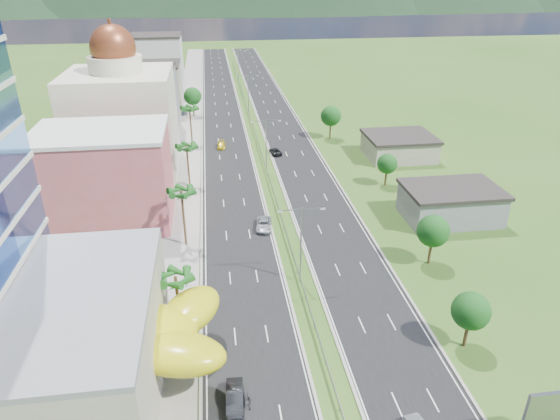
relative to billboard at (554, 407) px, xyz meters
name	(u,v)px	position (x,y,z in m)	size (l,w,h in m)	color
ground	(315,329)	(-17.00, 18.00, -4.42)	(500.00, 500.00, 0.00)	#2D5119
road_left	(223,120)	(-24.50, 108.00, -4.40)	(11.00, 260.00, 0.04)	black
road_right	(277,118)	(-9.50, 108.00, -4.40)	(11.00, 260.00, 0.04)	black
sidewalk_left	(188,121)	(-34.00, 108.00, -4.36)	(7.00, 260.00, 0.12)	gray
median_guardrail	(256,136)	(-17.00, 89.99, -3.80)	(0.10, 216.06, 0.76)	gray
streetlight_median_b	(301,238)	(-17.00, 28.00, 2.33)	(6.04, 0.25, 11.00)	gray
streetlight_median_c	(266,140)	(-17.00, 68.00, 2.33)	(6.04, 0.25, 11.00)	gray
streetlight_median_d	(248,90)	(-17.00, 113.00, 2.33)	(6.04, 0.25, 11.00)	gray
streetlight_median_e	(238,62)	(-17.00, 158.00, 2.33)	(6.04, 0.25, 11.00)	gray
lime_canopy	(129,334)	(-37.00, 14.00, 0.57)	(18.00, 15.00, 7.40)	gold
pink_shophouse	(106,179)	(-45.00, 50.00, 3.08)	(20.00, 15.00, 15.00)	#C65151
domed_building	(123,116)	(-45.00, 73.00, 6.93)	(20.00, 20.00, 28.70)	beige
midrise_grey	(143,102)	(-44.00, 98.00, 3.58)	(16.00, 15.00, 16.00)	gray
midrise_beige	(152,89)	(-44.00, 120.00, 2.08)	(16.00, 15.00, 13.00)	#A19784
midrise_white	(158,65)	(-44.00, 143.00, 4.58)	(16.00, 15.00, 18.00)	silver
billboard	(554,407)	(0.00, 0.00, 0.00)	(5.20, 0.35, 6.20)	gray
shed_near	(450,205)	(11.00, 43.00, -1.92)	(15.00, 10.00, 5.00)	gray
shed_far	(399,147)	(13.00, 73.00, -2.22)	(14.00, 12.00, 4.40)	#A19784
palm_tree_b	(176,280)	(-32.50, 20.00, 2.64)	(3.60, 3.60, 8.10)	#47301C
palm_tree_c	(182,194)	(-32.50, 40.00, 4.08)	(3.60, 3.60, 9.60)	#47301C
palm_tree_d	(187,148)	(-32.50, 63.00, 3.12)	(3.60, 3.60, 8.60)	#47301C
palm_tree_e	(190,110)	(-32.50, 88.00, 3.89)	(3.60, 3.60, 9.40)	#47301C
leafy_tree_lfar	(193,96)	(-32.50, 113.00, 1.16)	(4.90, 4.90, 8.05)	#47301C
leafy_tree_ra	(471,311)	(-1.00, 13.00, 0.35)	(4.20, 4.20, 6.90)	#47301C
leafy_tree_rb	(433,231)	(2.00, 30.00, 0.76)	(4.55, 4.55, 7.47)	#47301C
leafy_tree_rc	(387,164)	(5.00, 58.00, -0.05)	(3.85, 3.85, 6.33)	#47301C
leafy_tree_rd	(331,116)	(1.00, 88.00, 1.16)	(4.90, 4.90, 8.05)	#47301C
mountain_ridge	(282,11)	(43.00, 468.00, -4.42)	(860.00, 140.00, 90.00)	black
car_dark_left	(235,397)	(-26.90, 8.25, -3.61)	(1.64, 4.71, 1.55)	black
car_silver_mid_left	(264,224)	(-20.20, 43.58, -3.66)	(2.39, 5.18, 1.44)	#9C9EA4
car_yellow_far_left	(221,145)	(-25.73, 84.41, -3.73)	(1.82, 4.48, 1.30)	gold
car_dark_far_right	(275,151)	(-13.80, 78.43, -3.75)	(2.11, 4.58, 1.27)	black
motorcycle	(249,398)	(-25.52, 8.10, -3.74)	(0.60, 2.00, 1.28)	black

